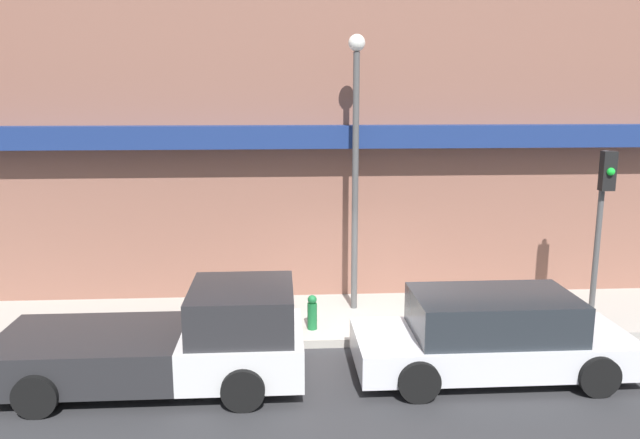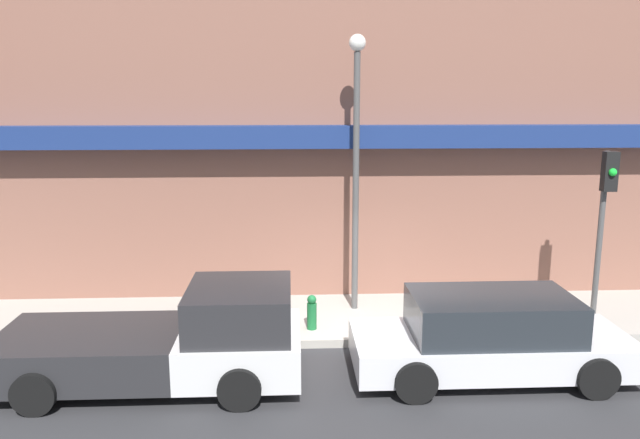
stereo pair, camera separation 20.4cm
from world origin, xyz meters
name	(u,v)px [view 2 (the right image)]	position (x,y,z in m)	size (l,w,h in m)	color
ground_plane	(365,348)	(0.00, 0.00, 0.00)	(80.00, 80.00, 0.00)	#2D2D30
sidewalk	(358,318)	(0.00, 1.43, 0.08)	(36.00, 2.85, 0.17)	#ADA89E
building	(347,84)	(-0.02, 4.33, 5.18)	(19.80, 3.80, 11.36)	brown
pickup_truck	(172,341)	(-3.51, -1.33, 0.76)	(5.14, 2.29, 1.72)	silver
parked_car	(490,337)	(2.05, -1.33, 0.73)	(4.85, 2.08, 1.49)	silver
fire_hydrant	(312,312)	(-1.04, 0.63, 0.53)	(0.20, 0.20, 0.73)	#196633
street_lamp	(356,144)	(-0.03, 1.87, 3.87)	(0.36, 0.36, 5.99)	#4C4C4C
traffic_light	(605,207)	(4.96, 0.70, 2.67)	(0.28, 0.42, 3.63)	#4C4C4C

